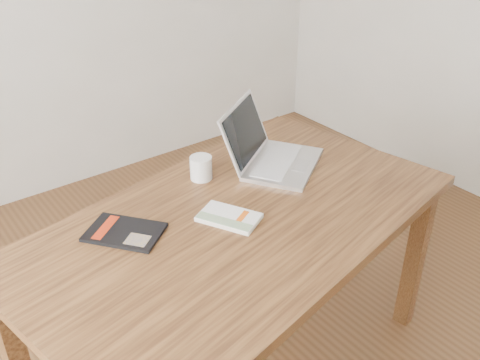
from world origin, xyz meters
TOP-DOWN VIEW (x-y plane):
  - room at (-0.07, 0.00)m, footprint 4.04×4.04m
  - desk at (-0.01, 0.14)m, footprint 1.68×1.15m
  - white_guidebook at (-0.05, 0.14)m, footprint 0.20×0.24m
  - black_guidebook at (-0.37, 0.28)m, footprint 0.27×0.29m
  - laptop at (0.32, 0.37)m, footprint 0.48×0.47m
  - coffee_mug at (0.04, 0.44)m, footprint 0.11×0.09m

SIDE VIEW (x-z plane):
  - desk at x=-0.01m, z-range 0.29..1.04m
  - black_guidebook at x=-0.37m, z-range 0.75..0.76m
  - white_guidebook at x=-0.05m, z-range 0.75..0.77m
  - coffee_mug at x=0.04m, z-range 0.75..0.84m
  - laptop at x=0.32m, z-range 0.68..0.92m
  - room at x=-0.07m, z-range 0.01..2.71m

